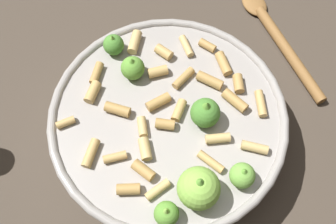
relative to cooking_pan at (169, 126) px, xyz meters
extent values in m
plane|color=#42382D|center=(0.00, 0.00, -0.04)|extent=(2.40, 2.40, 0.00)
cylinder|color=#9E9993|center=(0.00, 0.00, -0.01)|extent=(0.28, 0.28, 0.07)
torus|color=#9E9993|center=(0.00, 0.00, 0.03)|extent=(0.29, 0.29, 0.01)
sphere|color=#4C8933|center=(0.08, 0.09, 0.04)|extent=(0.03, 0.03, 0.03)
cone|color=#75B247|center=(0.08, 0.09, 0.05)|extent=(0.01, 0.01, 0.01)
sphere|color=#4C8933|center=(0.01, -0.04, 0.04)|extent=(0.04, 0.04, 0.04)
cone|color=#609E38|center=(0.01, -0.04, 0.06)|extent=(0.02, 0.02, 0.01)
sphere|color=#609E38|center=(0.05, 0.06, 0.04)|extent=(0.03, 0.03, 0.03)
cone|color=#609E38|center=(0.05, 0.06, 0.06)|extent=(0.01, 0.01, 0.01)
sphere|color=#609E38|center=(-0.12, -0.03, 0.04)|extent=(0.03, 0.03, 0.03)
cone|color=#8CC64C|center=(-0.12, -0.03, 0.05)|extent=(0.01, 0.01, 0.01)
sphere|color=#8CC64C|center=(-0.08, -0.05, 0.05)|extent=(0.05, 0.05, 0.05)
cone|color=#609E38|center=(-0.08, -0.05, 0.07)|extent=(0.02, 0.02, 0.02)
sphere|color=#75B247|center=(-0.06, -0.10, 0.04)|extent=(0.03, 0.03, 0.03)
cone|color=#609E38|center=(-0.06, -0.10, 0.05)|extent=(0.02, 0.02, 0.01)
cylinder|color=tan|center=(0.01, 0.10, 0.03)|extent=(0.03, 0.02, 0.01)
cylinder|color=tan|center=(0.05, -0.01, 0.03)|extent=(0.03, 0.02, 0.01)
cylinder|color=tan|center=(0.09, -0.05, 0.03)|extent=(0.03, 0.03, 0.01)
cylinder|color=tan|center=(0.06, 0.03, 0.03)|extent=(0.02, 0.03, 0.01)
cylinder|color=tan|center=(-0.04, 0.12, 0.03)|extent=(0.02, 0.02, 0.01)
cylinder|color=tan|center=(-0.10, 0.02, 0.03)|extent=(0.02, 0.03, 0.01)
cylinder|color=tan|center=(-0.02, -0.11, 0.03)|extent=(0.01, 0.03, 0.01)
cylinder|color=tan|center=(0.06, -0.07, 0.03)|extent=(0.03, 0.02, 0.01)
cylinder|color=tan|center=(0.06, -0.04, 0.03)|extent=(0.02, 0.04, 0.01)
cylinder|color=tan|center=(-0.01, 0.06, 0.03)|extent=(0.01, 0.03, 0.01)
cylinder|color=tan|center=(-0.07, 0.05, 0.03)|extent=(0.02, 0.03, 0.01)
cylinder|color=tan|center=(0.01, 0.02, 0.03)|extent=(0.03, 0.03, 0.01)
cylinder|color=tan|center=(-0.02, 0.03, 0.03)|extent=(0.03, 0.02, 0.01)
cylinder|color=tan|center=(-0.05, 0.02, 0.03)|extent=(0.03, 0.02, 0.01)
cylinder|color=tan|center=(-0.09, -0.01, 0.03)|extent=(0.03, 0.03, 0.01)
cylinder|color=tan|center=(0.04, 0.10, 0.03)|extent=(0.03, 0.01, 0.01)
cylinder|color=tan|center=(-0.01, 0.00, 0.03)|extent=(0.01, 0.02, 0.01)
cylinder|color=tan|center=(0.09, 0.03, 0.03)|extent=(0.02, 0.03, 0.01)
cylinder|color=tan|center=(0.01, -0.01, 0.03)|extent=(0.03, 0.01, 0.01)
cylinder|color=tan|center=(-0.02, -0.06, 0.03)|extent=(0.02, 0.03, 0.01)
cylinder|color=tan|center=(0.10, 0.00, 0.03)|extent=(0.03, 0.03, 0.01)
cylinder|color=tan|center=(0.04, -0.07, 0.03)|extent=(0.03, 0.04, 0.01)
cylinder|color=tan|center=(0.09, 0.07, 0.03)|extent=(0.03, 0.01, 0.01)
cylinder|color=tan|center=(-0.05, -0.06, 0.03)|extent=(0.02, 0.03, 0.01)
cylinder|color=tan|center=(0.11, -0.03, 0.03)|extent=(0.02, 0.02, 0.01)
cylinder|color=tan|center=(-0.07, 0.08, 0.03)|extent=(0.03, 0.01, 0.01)
cylinder|color=tan|center=(0.04, -0.11, 0.03)|extent=(0.04, 0.02, 0.01)
cylinder|color=tan|center=(-0.07, 0.01, 0.03)|extent=(0.02, 0.03, 0.01)
cylinder|color=olive|center=(0.17, -0.14, -0.03)|extent=(0.15, 0.12, 0.02)
ellipsoid|color=olive|center=(0.26, -0.08, -0.04)|extent=(0.06, 0.06, 0.01)
camera|label=1|loc=(-0.19, -0.05, 0.46)|focal=41.61mm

